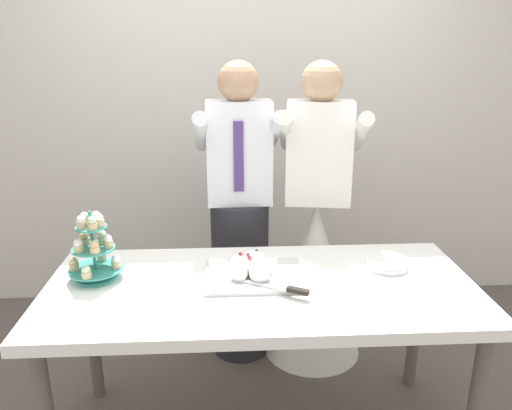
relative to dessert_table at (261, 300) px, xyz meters
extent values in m
cube|color=beige|center=(0.00, 1.44, 0.75)|extent=(5.20, 0.10, 2.90)
cube|color=white|center=(0.00, 0.00, 0.05)|extent=(1.80, 0.80, 0.05)
cylinder|color=#564C47|center=(-0.82, 0.32, -0.34)|extent=(0.06, 0.06, 0.72)
cylinder|color=#564C47|center=(0.82, 0.32, -0.34)|extent=(0.06, 0.06, 0.72)
cylinder|color=teal|center=(-0.70, 0.09, 0.08)|extent=(0.17, 0.17, 0.01)
cylinder|color=teal|center=(-0.70, 0.09, 0.23)|extent=(0.01, 0.01, 0.31)
cylinder|color=teal|center=(-0.70, 0.09, 0.12)|extent=(0.23, 0.23, 0.01)
cylinder|color=#D1B784|center=(-0.62, 0.09, 0.14)|extent=(0.04, 0.04, 0.03)
sphere|color=white|center=(-0.62, 0.09, 0.16)|extent=(0.04, 0.04, 0.04)
cylinder|color=#D1B784|center=(-0.70, 0.18, 0.14)|extent=(0.04, 0.04, 0.03)
sphere|color=beige|center=(-0.70, 0.18, 0.16)|extent=(0.04, 0.04, 0.04)
cylinder|color=#D1B784|center=(-0.79, 0.08, 0.14)|extent=(0.04, 0.04, 0.03)
sphere|color=#D6B27A|center=(-0.79, 0.08, 0.16)|extent=(0.04, 0.04, 0.04)
cylinder|color=#D1B784|center=(-0.71, 0.00, 0.14)|extent=(0.04, 0.04, 0.03)
sphere|color=beige|center=(-0.71, 0.00, 0.16)|extent=(0.04, 0.04, 0.04)
cylinder|color=teal|center=(-0.70, 0.09, 0.21)|extent=(0.18, 0.18, 0.01)
cylinder|color=#D1B784|center=(-0.64, 0.09, 0.23)|extent=(0.04, 0.04, 0.03)
sphere|color=white|center=(-0.64, 0.09, 0.25)|extent=(0.04, 0.04, 0.04)
cylinder|color=#D1B784|center=(-0.68, 0.15, 0.23)|extent=(0.04, 0.04, 0.03)
sphere|color=beige|center=(-0.68, 0.15, 0.25)|extent=(0.04, 0.04, 0.04)
cylinder|color=#D1B784|center=(-0.75, 0.13, 0.23)|extent=(0.04, 0.04, 0.03)
sphere|color=#D6B27A|center=(-0.75, 0.13, 0.25)|extent=(0.04, 0.04, 0.04)
cylinder|color=#D1B784|center=(-0.75, 0.05, 0.23)|extent=(0.04, 0.04, 0.03)
sphere|color=white|center=(-0.75, 0.05, 0.25)|extent=(0.04, 0.04, 0.04)
cylinder|color=#D1B784|center=(-0.68, 0.03, 0.23)|extent=(0.04, 0.04, 0.03)
sphere|color=#D6B27A|center=(-0.68, 0.03, 0.25)|extent=(0.04, 0.04, 0.04)
cylinder|color=teal|center=(-0.70, 0.09, 0.31)|extent=(0.13, 0.13, 0.01)
cylinder|color=#D1B784|center=(-0.67, 0.09, 0.33)|extent=(0.04, 0.04, 0.03)
sphere|color=white|center=(-0.67, 0.09, 0.35)|extent=(0.04, 0.04, 0.04)
cylinder|color=#D1B784|center=(-0.69, 0.12, 0.33)|extent=(0.04, 0.04, 0.03)
sphere|color=white|center=(-0.69, 0.12, 0.35)|extent=(0.04, 0.04, 0.04)
cylinder|color=#D1B784|center=(-0.73, 0.11, 0.33)|extent=(0.04, 0.04, 0.03)
sphere|color=beige|center=(-0.73, 0.11, 0.35)|extent=(0.04, 0.04, 0.04)
cylinder|color=#D1B784|center=(-0.73, 0.07, 0.33)|extent=(0.04, 0.04, 0.03)
sphere|color=white|center=(-0.73, 0.07, 0.35)|extent=(0.04, 0.04, 0.04)
cylinder|color=#D1B784|center=(-0.69, 0.06, 0.33)|extent=(0.04, 0.04, 0.03)
sphere|color=beige|center=(-0.69, 0.06, 0.35)|extent=(0.04, 0.04, 0.04)
cube|color=silver|center=(-0.03, 0.05, 0.09)|extent=(0.42, 0.31, 0.02)
sphere|color=white|center=(0.01, 0.05, 0.12)|extent=(0.07, 0.07, 0.07)
sphere|color=white|center=(-0.01, 0.10, 0.12)|extent=(0.08, 0.08, 0.08)
sphere|color=white|center=(-0.10, 0.10, 0.12)|extent=(0.07, 0.07, 0.07)
sphere|color=white|center=(-0.09, 0.00, 0.12)|extent=(0.07, 0.07, 0.07)
sphere|color=white|center=(-0.01, -0.01, 0.13)|extent=(0.09, 0.09, 0.09)
sphere|color=white|center=(-0.03, 0.05, 0.14)|extent=(0.11, 0.11, 0.11)
sphere|color=#B21923|center=(-0.05, 0.03, 0.18)|extent=(0.02, 0.02, 0.02)
sphere|color=#B21923|center=(-0.08, 0.07, 0.18)|extent=(0.02, 0.02, 0.02)
sphere|color=#2D1938|center=(-0.02, 0.05, 0.18)|extent=(0.02, 0.02, 0.02)
sphere|color=#DB474C|center=(-0.04, 0.02, 0.18)|extent=(0.02, 0.02, 0.02)
sphere|color=#2D1938|center=(-0.02, 0.07, 0.19)|extent=(0.02, 0.02, 0.02)
sphere|color=#B21923|center=(-0.05, 0.04, 0.19)|extent=(0.02, 0.02, 0.02)
cube|color=silver|center=(0.00, -0.06, 0.10)|extent=(0.21, 0.13, 0.00)
cube|color=black|center=(0.14, -0.13, 0.11)|extent=(0.09, 0.06, 0.02)
cylinder|color=white|center=(0.58, 0.13, 0.08)|extent=(0.18, 0.18, 0.01)
cylinder|color=white|center=(0.57, 0.12, 0.09)|extent=(0.18, 0.18, 0.01)
cylinder|color=white|center=(0.58, 0.13, 0.10)|extent=(0.18, 0.18, 0.01)
cylinder|color=white|center=(0.57, 0.13, 0.11)|extent=(0.18, 0.18, 0.01)
cylinder|color=#232328|center=(-0.07, 0.69, -0.24)|extent=(0.32, 0.32, 0.92)
cube|color=white|center=(-0.07, 0.69, 0.49)|extent=(0.35, 0.21, 0.54)
sphere|color=tan|center=(-0.07, 0.69, 0.85)|extent=(0.21, 0.21, 0.21)
cylinder|color=white|center=(-0.27, 0.68, 0.60)|extent=(0.09, 0.49, 0.28)
cylinder|color=white|center=(0.11, 0.70, 0.60)|extent=(0.09, 0.49, 0.28)
cube|color=#4C3372|center=(-0.08, 0.59, 0.49)|extent=(0.05, 0.01, 0.36)
cone|color=white|center=(0.35, 0.66, -0.24)|extent=(0.56, 0.56, 0.92)
cube|color=white|center=(0.35, 0.66, 0.49)|extent=(0.37, 0.25, 0.54)
sphere|color=tan|center=(0.35, 0.66, 0.85)|extent=(0.21, 0.21, 0.21)
cylinder|color=white|center=(0.18, 0.69, 0.60)|extent=(0.15, 0.49, 0.28)
cylinder|color=white|center=(0.55, 0.63, 0.60)|extent=(0.15, 0.49, 0.28)
camera|label=1|loc=(-0.13, -1.86, 1.03)|focal=34.63mm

